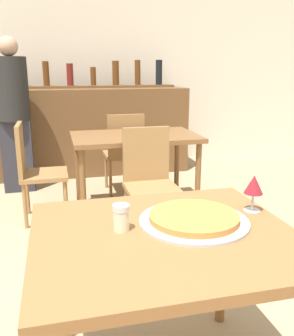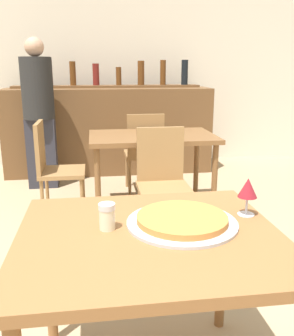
{
  "view_description": "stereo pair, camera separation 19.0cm",
  "coord_description": "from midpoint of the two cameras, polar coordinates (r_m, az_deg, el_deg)",
  "views": [
    {
      "loc": [
        -0.38,
        -1.23,
        1.33
      ],
      "look_at": [
        0.07,
        0.55,
        0.83
      ],
      "focal_mm": 40.0,
      "sensor_mm": 36.0,
      "label": 1
    },
    {
      "loc": [
        -0.19,
        -1.27,
        1.33
      ],
      "look_at": [
        0.07,
        0.55,
        0.83
      ],
      "focal_mm": 40.0,
      "sensor_mm": 36.0,
      "label": 2
    }
  ],
  "objects": [
    {
      "name": "bar_back_shelf",
      "position": [
        4.96,
        -4.69,
        13.17
      ],
      "size": [
        2.39,
        0.24,
        0.35
      ],
      "color": "brown",
      "rests_on": "bar_counter"
    },
    {
      "name": "chair_far_side_left",
      "position": [
        3.42,
        -12.64,
        0.6
      ],
      "size": [
        0.4,
        0.4,
        0.87
      ],
      "rotation": [
        0.0,
        0.0,
        1.57
      ],
      "color": "olive",
      "rests_on": "ground_plane"
    },
    {
      "name": "cheese_shaker",
      "position": [
        1.42,
        -2.28,
        -7.43
      ],
      "size": [
        0.06,
        0.06,
        0.1
      ],
      "color": "beige",
      "rests_on": "dining_table_near"
    },
    {
      "name": "dining_table_far",
      "position": [
        3.43,
        2.38,
        3.68
      ],
      "size": [
        1.14,
        0.72,
        0.74
      ],
      "color": "brown",
      "rests_on": "ground_plane"
    },
    {
      "name": "chair_far_side_front",
      "position": [
        2.97,
        4.18,
        -1.29
      ],
      "size": [
        0.4,
        0.4,
        0.87
      ],
      "color": "olive",
      "rests_on": "ground_plane"
    },
    {
      "name": "wine_glass",
      "position": [
        1.61,
        18.41,
        -3.1
      ],
      "size": [
        0.08,
        0.08,
        0.16
      ],
      "color": "silver",
      "rests_on": "dining_table_near"
    },
    {
      "name": "person_standing",
      "position": [
        4.28,
        -14.94,
        8.65
      ],
      "size": [
        0.34,
        0.34,
        1.64
      ],
      "color": "#2D2D38",
      "rests_on": "ground_plane"
    },
    {
      "name": "dining_table_near",
      "position": [
        1.45,
        4.22,
        -12.8
      ],
      "size": [
        0.98,
        0.86,
        0.73
      ],
      "color": "brown",
      "rests_on": "ground_plane"
    },
    {
      "name": "bar_counter",
      "position": [
        4.88,
        -4.67,
        5.71
      ],
      "size": [
        2.6,
        0.56,
        1.08
      ],
      "color": "brown",
      "rests_on": "ground_plane"
    },
    {
      "name": "wall_back",
      "position": [
        5.32,
        -5.22,
        15.78
      ],
      "size": [
        8.0,
        0.05,
        2.8
      ],
      "color": "silver",
      "rests_on": "ground_plane"
    },
    {
      "name": "pizza_tray",
      "position": [
        1.49,
        9.04,
        -7.96
      ],
      "size": [
        0.44,
        0.44,
        0.04
      ],
      "color": "#B7B7BC",
      "rests_on": "dining_table_near"
    },
    {
      "name": "chair_far_side_back",
      "position": [
        3.97,
        0.99,
        2.95
      ],
      "size": [
        0.4,
        0.4,
        0.87
      ],
      "rotation": [
        0.0,
        0.0,
        3.14
      ],
      "color": "olive",
      "rests_on": "ground_plane"
    }
  ]
}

